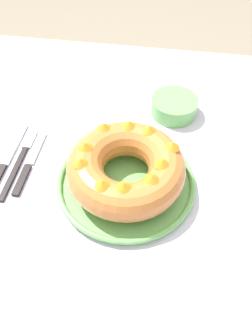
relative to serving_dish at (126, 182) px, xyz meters
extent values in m
plane|color=gray|center=(-0.01, -0.03, -0.77)|extent=(8.00, 8.00, 0.00)
cube|color=silver|center=(-0.01, -0.03, -0.02)|extent=(1.46, 1.18, 0.03)
cylinder|color=#6BB760|center=(0.00, 0.00, -0.01)|extent=(0.29, 0.29, 0.01)
torus|color=#6BB760|center=(0.00, 0.00, 0.00)|extent=(0.30, 0.30, 0.01)
torus|color=#C67538|center=(0.00, 0.00, 0.05)|extent=(0.25, 0.25, 0.08)
cone|color=orange|center=(-0.08, 0.01, 0.09)|extent=(0.04, 0.04, 0.01)
cone|color=orange|center=(-0.08, -0.03, 0.09)|extent=(0.04, 0.04, 0.01)
cone|color=orange|center=(-0.03, -0.08, 0.09)|extent=(0.04, 0.04, 0.01)
cone|color=orange|center=(0.01, -0.08, 0.09)|extent=(0.04, 0.04, 0.01)
cone|color=orange|center=(0.06, -0.05, 0.09)|extent=(0.04, 0.04, 0.01)
cone|color=orange|center=(0.07, -0.01, 0.09)|extent=(0.04, 0.04, 0.01)
cone|color=orange|center=(0.09, 0.04, 0.09)|extent=(0.03, 0.03, 0.01)
cone|color=orange|center=(0.04, 0.08, 0.09)|extent=(0.04, 0.04, 0.01)
cone|color=orange|center=(-0.01, 0.09, 0.09)|extent=(0.04, 0.04, 0.01)
cone|color=orange|center=(-0.06, 0.07, 0.09)|extent=(0.03, 0.03, 0.01)
cube|color=black|center=(-0.25, -0.01, -0.01)|extent=(0.01, 0.15, 0.01)
cube|color=silver|center=(-0.25, 0.10, -0.01)|extent=(0.02, 0.06, 0.01)
cube|color=silver|center=(-0.28, 0.08, -0.01)|extent=(0.02, 0.13, 0.00)
cube|color=black|center=(-0.23, -0.02, -0.01)|extent=(0.02, 0.08, 0.01)
cube|color=silver|center=(-0.23, 0.07, -0.01)|extent=(0.02, 0.10, 0.00)
cylinder|color=#6BB760|center=(0.09, 0.25, 0.01)|extent=(0.12, 0.12, 0.04)
camera|label=1|loc=(0.06, -0.42, 0.57)|focal=35.00mm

